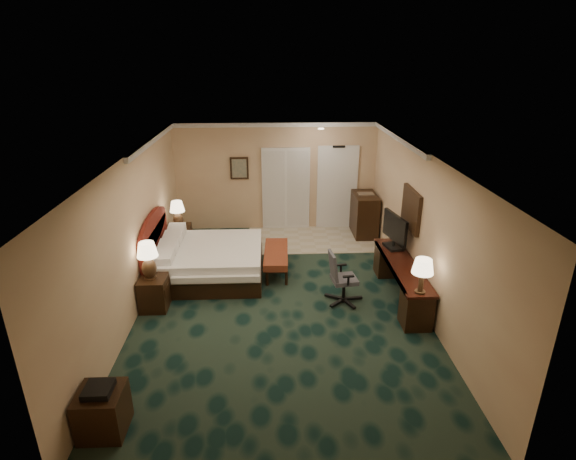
{
  "coord_description": "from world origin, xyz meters",
  "views": [
    {
      "loc": [
        -0.18,
        -7.18,
        4.27
      ],
      "look_at": [
        0.17,
        0.6,
        1.17
      ],
      "focal_mm": 28.0,
      "sensor_mm": 36.0,
      "label": 1
    }
  ],
  "objects_px": {
    "desk_chair": "(344,277)",
    "minibar": "(364,215)",
    "lamp_far": "(178,215)",
    "side_table": "(103,411)",
    "bed_bench": "(276,261)",
    "nightstand_far": "(179,240)",
    "tv": "(395,232)",
    "bed": "(211,262)",
    "nightstand_near": "(154,293)",
    "lamp_near": "(148,261)",
    "desk": "(401,281)"
  },
  "relations": [
    {
      "from": "nightstand_near",
      "to": "desk",
      "type": "xyz_separation_m",
      "value": [
        4.47,
        0.17,
        0.05
      ]
    },
    {
      "from": "lamp_far",
      "to": "tv",
      "type": "distance_m",
      "value": 4.65
    },
    {
      "from": "lamp_far",
      "to": "nightstand_far",
      "type": "bearing_deg",
      "value": 134.71
    },
    {
      "from": "bed",
      "to": "desk_chair",
      "type": "relative_size",
      "value": 2.07
    },
    {
      "from": "nightstand_far",
      "to": "minibar",
      "type": "xyz_separation_m",
      "value": [
        4.4,
        0.99,
        0.2
      ]
    },
    {
      "from": "bed_bench",
      "to": "minibar",
      "type": "xyz_separation_m",
      "value": [
        2.23,
        1.98,
        0.29
      ]
    },
    {
      "from": "lamp_near",
      "to": "bed",
      "type": "bearing_deg",
      "value": 52.78
    },
    {
      "from": "desk",
      "to": "desk_chair",
      "type": "height_order",
      "value": "desk_chair"
    },
    {
      "from": "desk",
      "to": "nightstand_far",
      "type": "bearing_deg",
      "value": 154.18
    },
    {
      "from": "bed",
      "to": "nightstand_near",
      "type": "height_order",
      "value": "bed"
    },
    {
      "from": "lamp_far",
      "to": "nightstand_near",
      "type": "bearing_deg",
      "value": -91.4
    },
    {
      "from": "side_table",
      "to": "minibar",
      "type": "xyz_separation_m",
      "value": [
        4.38,
        6.12,
        0.23
      ]
    },
    {
      "from": "lamp_near",
      "to": "minibar",
      "type": "bearing_deg",
      "value": 36.65
    },
    {
      "from": "tv",
      "to": "desk_chair",
      "type": "height_order",
      "value": "tv"
    },
    {
      "from": "desk",
      "to": "tv",
      "type": "relative_size",
      "value": 2.7
    },
    {
      "from": "nightstand_near",
      "to": "nightstand_far",
      "type": "bearing_deg",
      "value": 89.45
    },
    {
      "from": "desk",
      "to": "minibar",
      "type": "bearing_deg",
      "value": 90.84
    },
    {
      "from": "lamp_near",
      "to": "minibar",
      "type": "height_order",
      "value": "lamp_near"
    },
    {
      "from": "nightstand_near",
      "to": "lamp_far",
      "type": "bearing_deg",
      "value": 88.6
    },
    {
      "from": "bed",
      "to": "nightstand_near",
      "type": "bearing_deg",
      "value": -126.44
    },
    {
      "from": "bed",
      "to": "tv",
      "type": "relative_size",
      "value": 2.32
    },
    {
      "from": "bed",
      "to": "side_table",
      "type": "bearing_deg",
      "value": -101.72
    },
    {
      "from": "nightstand_far",
      "to": "minibar",
      "type": "distance_m",
      "value": 4.51
    },
    {
      "from": "nightstand_far",
      "to": "tv",
      "type": "height_order",
      "value": "tv"
    },
    {
      "from": "nightstand_near",
      "to": "minibar",
      "type": "height_order",
      "value": "minibar"
    },
    {
      "from": "nightstand_far",
      "to": "lamp_near",
      "type": "relative_size",
      "value": 0.96
    },
    {
      "from": "lamp_near",
      "to": "nightstand_near",
      "type": "bearing_deg",
      "value": 12.23
    },
    {
      "from": "bed",
      "to": "lamp_far",
      "type": "distance_m",
      "value": 1.51
    },
    {
      "from": "side_table",
      "to": "desk",
      "type": "distance_m",
      "value": 5.34
    },
    {
      "from": "bed",
      "to": "side_table",
      "type": "height_order",
      "value": "bed"
    },
    {
      "from": "desk",
      "to": "desk_chair",
      "type": "bearing_deg",
      "value": -174.32
    },
    {
      "from": "nightstand_far",
      "to": "desk_chair",
      "type": "xyz_separation_m",
      "value": [
        3.37,
        -2.26,
        0.17
      ]
    },
    {
      "from": "lamp_near",
      "to": "bed_bench",
      "type": "bearing_deg",
      "value": 30.97
    },
    {
      "from": "lamp_near",
      "to": "nightstand_far",
      "type": "bearing_deg",
      "value": 88.71
    },
    {
      "from": "bed",
      "to": "desk_chair",
      "type": "height_order",
      "value": "desk_chair"
    },
    {
      "from": "nightstand_far",
      "to": "desk",
      "type": "xyz_separation_m",
      "value": [
        4.44,
        -2.15,
        0.02
      ]
    },
    {
      "from": "lamp_far",
      "to": "minibar",
      "type": "relative_size",
      "value": 0.59
    },
    {
      "from": "bed",
      "to": "minibar",
      "type": "distance_m",
      "value": 4.15
    },
    {
      "from": "desk_chair",
      "to": "minibar",
      "type": "relative_size",
      "value": 0.95
    },
    {
      "from": "lamp_near",
      "to": "side_table",
      "type": "relative_size",
      "value": 1.18
    },
    {
      "from": "desk_chair",
      "to": "tv",
      "type": "bearing_deg",
      "value": 29.84
    },
    {
      "from": "nightstand_far",
      "to": "tv",
      "type": "relative_size",
      "value": 0.73
    },
    {
      "from": "nightstand_near",
      "to": "desk",
      "type": "bearing_deg",
      "value": 2.16
    },
    {
      "from": "side_table",
      "to": "tv",
      "type": "height_order",
      "value": "tv"
    },
    {
      "from": "lamp_far",
      "to": "side_table",
      "type": "distance_m",
      "value": 5.15
    },
    {
      "from": "side_table",
      "to": "bed",
      "type": "bearing_deg",
      "value": 78.28
    },
    {
      "from": "lamp_far",
      "to": "desk_chair",
      "type": "relative_size",
      "value": 0.61
    },
    {
      "from": "nightstand_far",
      "to": "side_table",
      "type": "xyz_separation_m",
      "value": [
        0.02,
        -5.14,
        -0.04
      ]
    },
    {
      "from": "bed_bench",
      "to": "desk_chair",
      "type": "xyz_separation_m",
      "value": [
        1.21,
        -1.26,
        0.26
      ]
    },
    {
      "from": "bed",
      "to": "side_table",
      "type": "relative_size",
      "value": 3.57
    }
  ]
}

